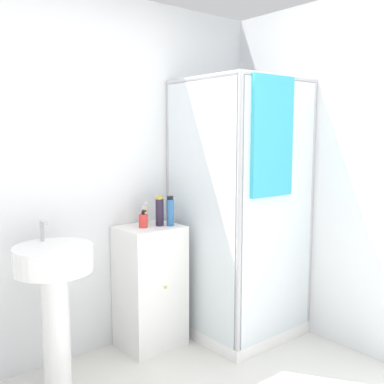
% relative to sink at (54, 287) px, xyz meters
% --- Properties ---
extents(wall_back, '(6.40, 0.06, 2.50)m').
position_rel_sink_xyz_m(wall_back, '(0.18, 0.35, 0.60)').
color(wall_back, silver).
rests_on(wall_back, ground_plane).
extents(shower_enclosure, '(0.80, 0.83, 1.95)m').
position_rel_sink_xyz_m(shower_enclosure, '(1.39, -0.16, -0.06)').
color(shower_enclosure, white).
rests_on(shower_enclosure, ground_plane).
extents(vanity_cabinet, '(0.43, 0.38, 0.89)m').
position_rel_sink_xyz_m(vanity_cabinet, '(0.77, 0.14, -0.20)').
color(vanity_cabinet, white).
rests_on(vanity_cabinet, ground_plane).
extents(sink, '(0.46, 0.46, 1.03)m').
position_rel_sink_xyz_m(sink, '(0.00, 0.00, 0.00)').
color(sink, white).
rests_on(sink, ground_plane).
extents(soap_dispenser, '(0.06, 0.06, 0.13)m').
position_rel_sink_xyz_m(soap_dispenser, '(0.71, 0.13, 0.29)').
color(soap_dispenser, red).
rests_on(soap_dispenser, vanity_cabinet).
extents(shampoo_bottle_tall_black, '(0.06, 0.06, 0.22)m').
position_rel_sink_xyz_m(shampoo_bottle_tall_black, '(0.84, 0.11, 0.35)').
color(shampoo_bottle_tall_black, '#281E33').
rests_on(shampoo_bottle_tall_black, vanity_cabinet).
extents(shampoo_bottle_blue, '(0.05, 0.05, 0.21)m').
position_rel_sink_xyz_m(shampoo_bottle_blue, '(0.90, 0.06, 0.35)').
color(shampoo_bottle_blue, '#2D66A3').
rests_on(shampoo_bottle_blue, vanity_cabinet).
extents(lotion_bottle_white, '(0.05, 0.05, 0.17)m').
position_rel_sink_xyz_m(lotion_bottle_white, '(0.78, 0.20, 0.31)').
color(lotion_bottle_white, beige).
rests_on(lotion_bottle_white, vanity_cabinet).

